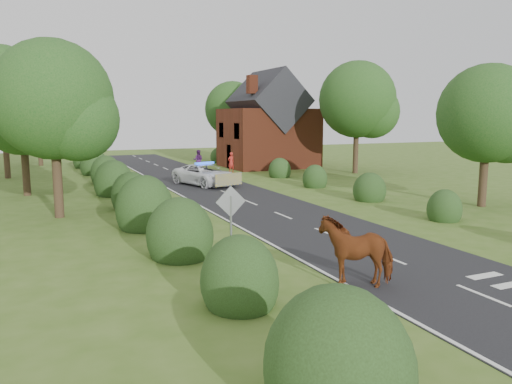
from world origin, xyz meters
name	(u,v)px	position (x,y,z in m)	size (l,w,h in m)	color
ground	(388,258)	(0.00, 0.00, 0.00)	(120.00, 120.00, 0.00)	#41641D
road	(231,195)	(0.00, 15.00, 0.01)	(6.00, 70.00, 0.02)	black
road_markings	(218,202)	(-1.60, 12.93, 0.03)	(4.96, 70.00, 0.01)	white
hedgerow_left	(134,198)	(-6.51, 11.69, 0.75)	(2.75, 50.41, 3.00)	#223716
hedgerow_right	(357,188)	(6.60, 11.21, 0.55)	(2.10, 45.78, 2.10)	#223716
tree_left_a	(59,105)	(-9.75, 11.86, 5.34)	(5.74, 5.60, 8.38)	#332316
tree_left_b	(26,112)	(-11.25, 19.86, 5.04)	(5.74, 5.60, 8.07)	#332316
tree_left_c	(6,93)	(-12.70, 29.83, 6.53)	(6.97, 6.80, 10.22)	#332316
tree_left_d	(40,108)	(-10.23, 39.85, 5.64)	(6.15, 6.00, 8.89)	#332316
tree_right_a	(493,118)	(11.23, 5.87, 4.74)	(5.33, 5.20, 7.56)	#332316
tree_right_b	(361,103)	(14.29, 21.84, 5.94)	(6.56, 6.40, 9.40)	#332316
tree_right_c	(235,111)	(9.27, 37.85, 5.34)	(6.15, 6.00, 8.58)	#332316
road_sign	(231,212)	(-5.00, 2.00, 1.65)	(1.06, 0.08, 2.53)	gray
house	(268,127)	(9.49, 30.00, 3.79)	(8.00, 7.40, 9.17)	maroon
cow	(356,255)	(-2.55, -1.71, 0.84)	(1.26, 2.38, 1.69)	maroon
police_van	(205,175)	(-0.10, 19.94, 0.74)	(3.97, 5.86, 1.63)	white
pedestrian_red	(231,162)	(4.46, 26.70, 0.87)	(0.64, 0.42, 1.75)	#A9231E
pedestrian_purple	(198,160)	(2.46, 29.76, 0.91)	(0.89, 0.69, 1.82)	#4B1D57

